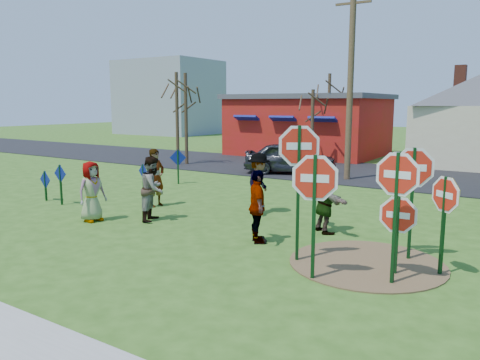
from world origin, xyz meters
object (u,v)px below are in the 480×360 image
(stop_sign_a, at_px, (315,189))
(utility_pole, at_px, (351,76))
(person_a, at_px, (92,191))
(person_b, at_px, (156,178))
(stop_sign_d, at_px, (413,176))
(stop_sign_c, at_px, (397,188))
(suv, at_px, (290,158))
(stop_sign_b, at_px, (400,177))

(stop_sign_a, xyz_separation_m, utility_pole, (-3.58, 11.68, 2.71))
(person_a, bearing_deg, utility_pole, -11.23)
(person_a, bearing_deg, person_b, 2.60)
(stop_sign_a, xyz_separation_m, stop_sign_d, (1.26, 2.16, 0.07))
(stop_sign_c, bearing_deg, stop_sign_a, -153.22)
(suv, bearing_deg, person_b, 154.38)
(stop_sign_d, relative_size, utility_pole, 0.30)
(stop_sign_a, relative_size, stop_sign_c, 0.98)
(stop_sign_b, xyz_separation_m, person_b, (-7.87, 0.87, -0.81))
(person_b, bearing_deg, utility_pole, -20.37)
(suv, relative_size, utility_pole, 0.51)
(utility_pole, bearing_deg, person_b, -111.52)
(utility_pole, bearing_deg, stop_sign_a, -72.96)
(stop_sign_b, height_order, stop_sign_d, stop_sign_d)
(stop_sign_b, xyz_separation_m, utility_pole, (-4.53, 9.35, 2.70))
(person_b, distance_m, utility_pole, 9.77)
(stop_sign_a, bearing_deg, utility_pole, 91.06)
(stop_sign_a, height_order, utility_pole, utility_pole)
(stop_sign_d, relative_size, suv, 0.60)
(stop_sign_a, relative_size, utility_pole, 0.30)
(stop_sign_b, xyz_separation_m, stop_sign_d, (0.31, -0.18, 0.07))
(person_a, xyz_separation_m, utility_pole, (3.52, 10.93, 3.59))
(stop_sign_a, xyz_separation_m, person_b, (-6.93, 3.20, -0.80))
(stop_sign_b, height_order, stop_sign_c, stop_sign_c)
(utility_pole, bearing_deg, person_a, -107.84)
(stop_sign_b, bearing_deg, suv, 100.83)
(stop_sign_b, xyz_separation_m, stop_sign_c, (0.39, -1.77, 0.06))
(stop_sign_c, distance_m, suv, 13.88)
(stop_sign_b, bearing_deg, stop_sign_d, -56.19)
(person_a, bearing_deg, suv, 3.62)
(stop_sign_a, bearing_deg, stop_sign_d, 43.79)
(stop_sign_c, bearing_deg, suv, 128.25)
(stop_sign_a, height_order, stop_sign_d, stop_sign_d)
(stop_sign_c, relative_size, stop_sign_d, 1.01)
(stop_sign_c, height_order, suv, stop_sign_c)
(stop_sign_a, distance_m, person_a, 7.19)
(stop_sign_d, xyz_separation_m, suv, (-7.77, 9.81, -1.04))
(stop_sign_d, distance_m, person_b, 8.30)
(stop_sign_b, bearing_deg, utility_pole, 88.90)
(stop_sign_d, bearing_deg, stop_sign_b, 128.94)
(stop_sign_d, xyz_separation_m, person_a, (-8.36, -1.41, -0.95))
(stop_sign_a, distance_m, stop_sign_b, 2.52)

